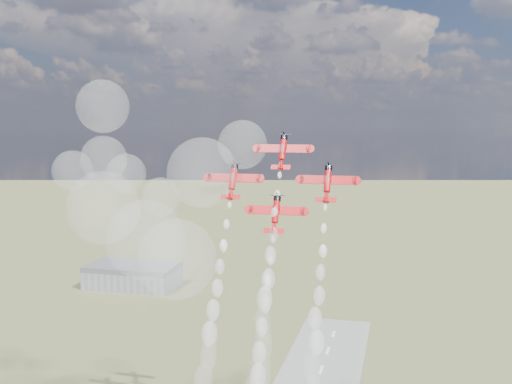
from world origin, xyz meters
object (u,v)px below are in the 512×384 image
(plane_left, at_px, (233,181))
(hangar, at_px, (133,276))
(plane_right, at_px, (327,183))
(plane_lead, at_px, (283,151))
(plane_slot, at_px, (276,213))

(plane_left, bearing_deg, hangar, 123.58)
(plane_left, bearing_deg, plane_right, 0.00)
(plane_left, distance_m, plane_right, 24.15)
(hangar, height_order, plane_right, plane_right)
(hangar, distance_m, plane_lead, 210.80)
(plane_right, distance_m, plane_slot, 14.74)
(plane_lead, height_order, plane_right, plane_lead)
(plane_right, bearing_deg, plane_left, 180.00)
(plane_lead, xyz_separation_m, plane_slot, (0.00, -8.06, -14.86))
(hangar, relative_size, plane_lead, 3.60)
(plane_slot, bearing_deg, hangar, 125.80)
(plane_slot, bearing_deg, plane_lead, 90.00)
(hangar, height_order, plane_slot, plane_slot)
(hangar, height_order, plane_lead, plane_lead)
(plane_left, relative_size, plane_slot, 1.00)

